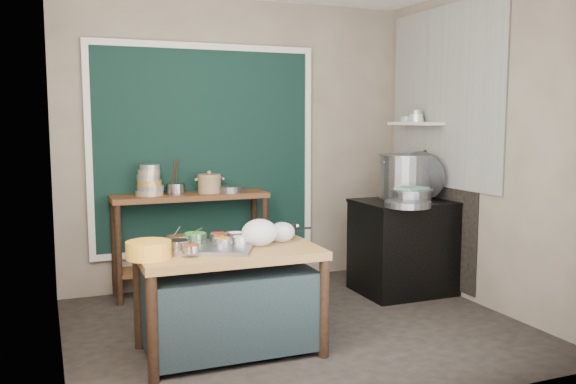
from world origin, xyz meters
name	(u,v)px	position (x,y,z in m)	size (l,w,h in m)	color
floor	(297,329)	(0.00, 0.00, -0.01)	(3.50, 3.00, 0.02)	#2E2823
back_wall	(239,144)	(0.00, 1.51, 1.40)	(3.50, 0.02, 2.80)	gray
left_wall	(52,156)	(-1.76, 0.00, 1.40)	(0.02, 3.00, 2.80)	gray
right_wall	(483,147)	(1.76, 0.00, 1.40)	(0.02, 3.00, 2.80)	gray
curtain_panel	(205,150)	(-0.35, 1.47, 1.35)	(2.10, 0.02, 1.90)	black
curtain_frame	(206,150)	(-0.35, 1.46, 1.35)	(2.22, 0.03, 2.02)	beige
tile_panel	(444,97)	(1.74, 0.55, 1.85)	(0.02, 1.70, 1.70)	#B2B2AA
soot_patch	(434,215)	(1.74, 0.65, 0.70)	(0.01, 1.30, 1.30)	black
wall_shelf	(416,124)	(1.63, 0.85, 1.60)	(0.22, 0.70, 0.03)	beige
prep_table	(229,301)	(-0.64, -0.30, 0.38)	(1.25, 0.72, 0.75)	olive
back_counter	(191,244)	(-0.55, 1.28, 0.47)	(1.45, 0.40, 0.95)	#573318
stove_block	(405,248)	(1.35, 0.55, 0.42)	(0.90, 0.68, 0.85)	black
stove_top	(406,202)	(1.35, 0.55, 0.86)	(0.92, 0.69, 0.03)	black
condiment_tray	(207,247)	(-0.79, -0.26, 0.76)	(0.63, 0.45, 0.03)	gray
condiment_bowls	(202,240)	(-0.81, -0.22, 0.81)	(0.59, 0.45, 0.07)	gray
yellow_basin	(149,250)	(-1.21, -0.39, 0.81)	(0.29, 0.29, 0.11)	gold
saucepan	(281,231)	(-0.17, -0.10, 0.81)	(0.21, 0.21, 0.11)	gray
plastic_bag_a	(259,233)	(-0.42, -0.30, 0.85)	(0.26, 0.22, 0.19)	white
plastic_bag_b	(282,232)	(-0.22, -0.22, 0.82)	(0.20, 0.17, 0.15)	white
bowl_stack	(149,182)	(-0.92, 1.29, 1.07)	(0.25, 0.25, 0.28)	tan
utensil_cup	(175,189)	(-0.69, 1.29, 1.00)	(0.17, 0.17, 0.10)	gray
ceramic_crock	(209,185)	(-0.37, 1.27, 1.03)	(0.23, 0.23, 0.16)	olive
wide_bowl	(230,189)	(-0.17, 1.24, 0.98)	(0.24, 0.24, 0.06)	gray
stock_pot	(406,176)	(1.44, 0.70, 1.09)	(0.55, 0.55, 0.43)	gray
pot_lid	(423,175)	(1.55, 0.59, 1.11)	(0.47, 0.47, 0.02)	gray
steamer	(411,196)	(1.30, 0.39, 0.94)	(0.39, 0.39, 0.13)	gray
green_cloth	(412,188)	(1.30, 0.39, 1.02)	(0.26, 0.20, 0.02)	#5DA381
shallow_pan	(408,204)	(1.12, 0.18, 0.91)	(0.40, 0.40, 0.05)	gray
shelf_bowl_stack	(416,116)	(1.63, 0.84, 1.67)	(0.14, 0.14, 0.12)	silver
shelf_bowl_green	(408,119)	(1.63, 0.99, 1.64)	(0.16, 0.16, 0.06)	gray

